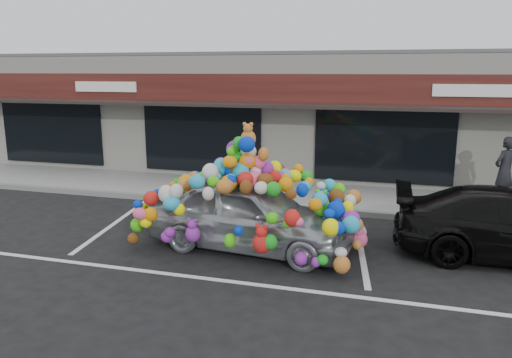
# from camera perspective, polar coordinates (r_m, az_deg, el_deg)

# --- Properties ---
(ground) EXTENTS (90.00, 90.00, 0.00)m
(ground) POSITION_cam_1_polar(r_m,az_deg,el_deg) (11.40, -2.49, -6.72)
(ground) COLOR black
(ground) RESTS_ON ground
(shop_building) EXTENTS (24.00, 7.20, 4.31)m
(shop_building) POSITION_cam_1_polar(r_m,az_deg,el_deg) (19.03, 5.66, 7.60)
(shop_building) COLOR white
(shop_building) RESTS_ON ground
(sidewalk) EXTENTS (26.00, 3.00, 0.15)m
(sidewalk) POSITION_cam_1_polar(r_m,az_deg,el_deg) (15.07, 2.37, -1.66)
(sidewalk) COLOR gray
(sidewalk) RESTS_ON ground
(kerb) EXTENTS (26.00, 0.18, 0.16)m
(kerb) POSITION_cam_1_polar(r_m,az_deg,el_deg) (13.67, 0.86, -3.13)
(kerb) COLOR slate
(kerb) RESTS_ON ground
(parking_stripe_left) EXTENTS (0.73, 4.37, 0.01)m
(parking_stripe_left) POSITION_cam_1_polar(r_m,az_deg,el_deg) (12.91, -15.84, -4.88)
(parking_stripe_left) COLOR silver
(parking_stripe_left) RESTS_ON ground
(parking_stripe_mid) EXTENTS (0.73, 4.37, 0.01)m
(parking_stripe_mid) POSITION_cam_1_polar(r_m,az_deg,el_deg) (11.07, 11.85, -7.56)
(parking_stripe_mid) COLOR silver
(parking_stripe_mid) RESTS_ON ground
(lane_line) EXTENTS (14.00, 0.12, 0.01)m
(lane_line) POSITION_cam_1_polar(r_m,az_deg,el_deg) (8.86, 5.23, -12.54)
(lane_line) COLOR silver
(lane_line) RESTS_ON ground
(toy_car) EXTENTS (3.18, 4.87, 2.73)m
(toy_car) POSITION_cam_1_polar(r_m,az_deg,el_deg) (10.48, -0.72, -3.14)
(toy_car) COLOR gray
(toy_car) RESTS_ON ground
(pedestrian_a) EXTENTS (0.79, 0.78, 1.85)m
(pedestrian_a) POSITION_cam_1_polar(r_m,az_deg,el_deg) (15.00, 26.52, 0.87)
(pedestrian_a) COLOR black
(pedestrian_a) RESTS_ON sidewalk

